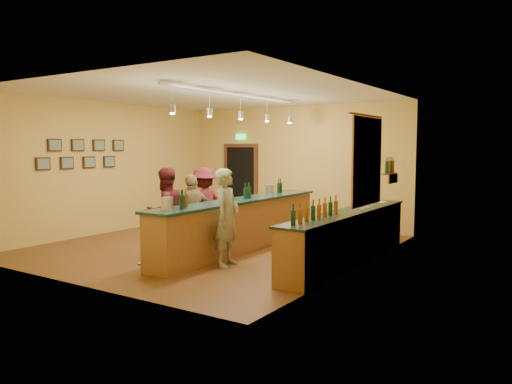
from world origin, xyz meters
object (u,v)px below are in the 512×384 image
Objects in this scene: back_counter at (348,236)px; customer_c at (204,205)px; customer_b at (193,215)px; tasting_bar at (241,221)px; customer_a at (165,213)px; bartender at (227,217)px; bar_stool at (338,228)px.

customer_c is at bearing 178.56° from back_counter.
customer_b is at bearing -159.62° from back_counter.
customer_a is (-0.84, -1.32, 0.26)m from tasting_bar.
customer_a is 1.09× the size of customer_b.
back_counter is at bearing 4.59° from tasting_bar.
back_counter is at bearing 92.53° from customer_c.
customer_b is at bearing 33.20° from customer_c.
customer_c is at bearing -127.47° from customer_b.
back_counter is 2.24m from bartender.
customer_c reaches higher than customer_b.
bartender is (-1.70, -1.40, 0.38)m from back_counter.
tasting_bar reaches higher than back_counter.
back_counter is 2.88× the size of customer_b.
bar_stool is at bearing 124.38° from back_counter.
customer_a reaches higher than bar_stool.
customer_a reaches higher than back_counter.
bartender is 2.50m from bar_stool.
bartender is 1.39m from customer_a.
customer_a is 1.63m from customer_c.
tasting_bar is 1.98m from bar_stool.
bartender reaches higher than customer_b.
back_counter is 0.89× the size of tasting_bar.
back_counter is 3.01m from customer_b.
customer_b is (-0.55, -0.86, 0.18)m from tasting_bar.
customer_a is (-1.39, -0.10, -0.00)m from bartender.
bar_stool is (2.57, 2.27, -0.38)m from customer_a.
tasting_bar reaches higher than bar_stool.
tasting_bar is (-2.26, -0.18, 0.12)m from back_counter.
customer_a is 3.45m from bar_stool.
customer_b is at bearing -141.59° from bar_stool.
customer_c reaches higher than bar_stool.
back_counter is 0.93m from bar_stool.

